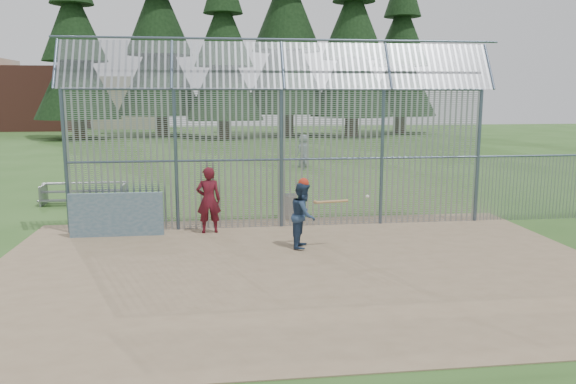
{
  "coord_description": "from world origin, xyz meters",
  "views": [
    {
      "loc": [
        -1.87,
        -12.53,
        3.82
      ],
      "look_at": [
        0.0,
        2.0,
        1.3
      ],
      "focal_mm": 35.0,
      "sensor_mm": 36.0,
      "label": 1
    }
  ],
  "objects": [
    {
      "name": "ground",
      "position": [
        0.0,
        0.0,
        0.0
      ],
      "size": [
        120.0,
        120.0,
        0.0
      ],
      "primitive_type": "plane",
      "color": "#2D511E",
      "rests_on": "ground"
    },
    {
      "name": "bg_kid_seated",
      "position": [
        2.62,
        16.09,
        0.45
      ],
      "size": [
        0.54,
        0.52,
        0.9
      ],
      "primitive_type": "imported",
      "rotation": [
        0.0,
        0.0,
        2.41
      ],
      "color": "slate",
      "rests_on": "ground"
    },
    {
      "name": "batter",
      "position": [
        0.28,
        1.14,
        0.85
      ],
      "size": [
        0.83,
        0.95,
        1.67
      ],
      "primitive_type": "imported",
      "rotation": [
        0.0,
        0.0,
        1.29
      ],
      "color": "navy",
      "rests_on": "dirt_infield"
    },
    {
      "name": "conifer_row",
      "position": [
        1.93,
        41.51,
        10.83
      ],
      "size": [
        38.48,
        12.26,
        20.2
      ],
      "color": "#332319",
      "rests_on": "ground"
    },
    {
      "name": "batting_gear",
      "position": [
        0.45,
        1.11,
        1.57
      ],
      "size": [
        1.83,
        0.39,
        0.64
      ],
      "color": "#AE2917",
      "rests_on": "ground"
    },
    {
      "name": "bleacher",
      "position": [
        -6.58,
        7.98,
        0.41
      ],
      "size": [
        3.0,
        0.95,
        0.72
      ],
      "color": "slate",
      "rests_on": "ground"
    },
    {
      "name": "dirt_infield",
      "position": [
        0.0,
        -0.5,
        0.01
      ],
      "size": [
        14.0,
        10.0,
        0.02
      ],
      "primitive_type": "cube",
      "color": "#756047",
      "rests_on": "ground"
    },
    {
      "name": "trash_can",
      "position": [
        0.38,
        4.66,
        0.38
      ],
      "size": [
        0.56,
        0.56,
        0.82
      ],
      "color": "#96999E",
      "rests_on": "ground"
    },
    {
      "name": "distant_buildings",
      "position": [
        -23.18,
        56.49,
        3.6
      ],
      "size": [
        26.5,
        10.5,
        8.0
      ],
      "color": "brown",
      "rests_on": "ground"
    },
    {
      "name": "onlooker",
      "position": [
        -2.1,
        2.99,
        0.95
      ],
      "size": [
        0.72,
        0.51,
        1.86
      ],
      "primitive_type": "imported",
      "rotation": [
        0.0,
        0.0,
        3.24
      ],
      "color": "maroon",
      "rests_on": "dirt_infield"
    },
    {
      "name": "dugout_wall",
      "position": [
        -4.6,
        2.9,
        0.62
      ],
      "size": [
        2.5,
        0.12,
        1.2
      ],
      "primitive_type": "cube",
      "color": "#38566B",
      "rests_on": "dirt_infield"
    },
    {
      "name": "backstop_fence",
      "position": [
        1.81,
        3.43,
        2.36
      ],
      "size": [
        20.09,
        0.81,
        5.3
      ],
      "color": "#47566B",
      "rests_on": "ground"
    },
    {
      "name": "bg_kid_standing",
      "position": [
        2.82,
        17.39,
        0.88
      ],
      "size": [
        1.02,
        0.97,
        1.76
      ],
      "primitive_type": "imported",
      "rotation": [
        0.0,
        0.0,
        3.8
      ],
      "color": "slate",
      "rests_on": "ground"
    }
  ]
}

